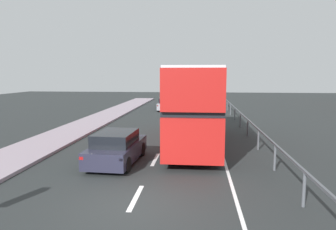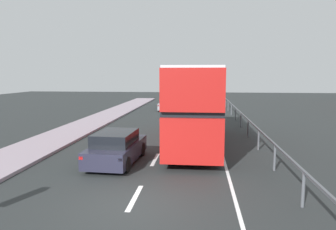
% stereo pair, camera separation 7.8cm
% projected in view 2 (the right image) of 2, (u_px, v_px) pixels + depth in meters
% --- Properties ---
extents(ground_plane, '(74.72, 120.00, 0.10)m').
position_uv_depth(ground_plane, '(132.00, 205.00, 9.35)').
color(ground_plane, '#262A2A').
extents(lane_paint_markings, '(3.28, 46.00, 0.01)m').
position_uv_depth(lane_paint_markings, '(198.00, 144.00, 17.33)').
color(lane_paint_markings, silver).
rests_on(lane_paint_markings, ground).
extents(bridge_side_railing, '(0.10, 42.00, 1.10)m').
position_uv_depth(bridge_side_railing, '(253.00, 127.00, 17.60)').
color(bridge_side_railing, '#4B4E54').
rests_on(bridge_side_railing, ground).
extents(double_decker_bus_red, '(2.63, 10.64, 4.22)m').
position_uv_depth(double_decker_bus_red, '(194.00, 104.00, 17.08)').
color(double_decker_bus_red, '#AC1815').
rests_on(double_decker_bus_red, ground).
extents(hatchback_car_near, '(1.95, 4.11, 1.41)m').
position_uv_depth(hatchback_car_near, '(117.00, 148.00, 13.56)').
color(hatchback_car_near, '#232334').
rests_on(hatchback_car_near, ground).
extents(sedan_car_ahead, '(1.87, 4.40, 1.38)m').
position_uv_depth(sedan_car_ahead, '(168.00, 104.00, 33.94)').
color(sedan_car_ahead, gray).
rests_on(sedan_car_ahead, ground).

